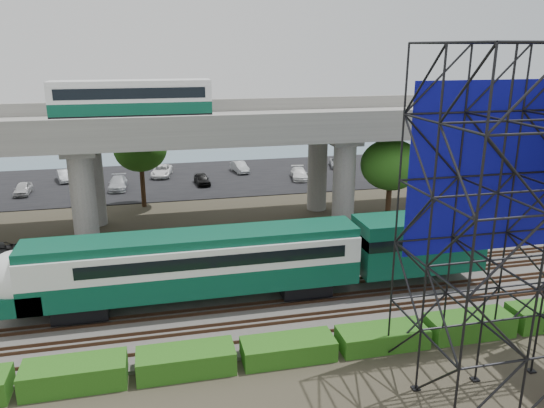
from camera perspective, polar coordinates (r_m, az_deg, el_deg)
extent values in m
plane|color=#474233|center=(30.83, -2.17, -12.23)|extent=(140.00, 140.00, 0.00)
cube|color=slate|center=(32.53, -2.84, -10.41)|extent=(90.00, 12.00, 0.20)
cube|color=black|center=(40.22, -5.00, -5.09)|extent=(90.00, 5.00, 0.08)
cube|color=black|center=(62.54, -8.06, 2.72)|extent=(90.00, 18.00, 0.08)
cube|color=slate|center=(84.03, -9.43, 6.20)|extent=(140.00, 40.00, 0.03)
cube|color=#472D1E|center=(28.38, -1.10, -14.32)|extent=(90.00, 0.08, 0.16)
cube|color=#472D1E|center=(29.60, -1.69, -12.92)|extent=(90.00, 0.08, 0.16)
cube|color=#472D1E|center=(30.08, -1.91, -12.41)|extent=(90.00, 0.08, 0.16)
cube|color=#472D1E|center=(31.32, -2.43, -11.16)|extent=(90.00, 0.08, 0.16)
cube|color=#472D1E|center=(31.81, -2.62, -10.70)|extent=(90.00, 0.08, 0.16)
cube|color=#472D1E|center=(33.08, -3.07, -9.58)|extent=(90.00, 0.08, 0.16)
cube|color=#472D1E|center=(33.58, -3.24, -9.17)|extent=(90.00, 0.08, 0.16)
cube|color=#472D1E|center=(34.86, -3.65, -8.16)|extent=(90.00, 0.08, 0.16)
cube|color=#472D1E|center=(35.37, -3.80, -7.79)|extent=(90.00, 0.08, 0.16)
cube|color=#472D1E|center=(36.67, -4.17, -6.88)|extent=(90.00, 0.08, 0.16)
cube|color=black|center=(32.14, -19.81, -10.40)|extent=(3.00, 2.20, 0.90)
cube|color=black|center=(32.97, 3.44, -8.66)|extent=(3.00, 2.20, 0.90)
cube|color=#0A4A35|center=(31.41, -8.09, -7.83)|extent=(19.00, 3.00, 1.40)
cube|color=white|center=(30.84, -8.20, -5.38)|extent=(19.00, 3.00, 1.50)
cube|color=#0A4A35|center=(30.48, -8.27, -3.63)|extent=(19.00, 2.60, 0.50)
cube|color=black|center=(30.91, -6.35, -5.16)|extent=(15.00, 3.06, 0.70)
ellipsoid|color=white|center=(31.86, -25.56, -7.26)|extent=(3.60, 3.00, 3.20)
cube|color=#0A4A35|center=(32.27, -25.33, -8.97)|extent=(2.60, 3.00, 1.10)
cube|color=#0A4A35|center=(34.87, 15.45, -3.99)|extent=(8.00, 3.00, 3.40)
cube|color=#9E9B93|center=(43.30, -6.33, 8.19)|extent=(80.00, 12.00, 1.20)
cube|color=#9E9B93|center=(37.49, -5.32, 8.69)|extent=(80.00, 0.50, 1.10)
cube|color=#9E9B93|center=(48.83, -7.20, 10.46)|extent=(80.00, 0.50, 1.10)
cylinder|color=#9E9B93|center=(40.86, -19.57, 0.20)|extent=(1.80, 1.80, 8.00)
cylinder|color=#9E9B93|center=(47.59, -18.72, 2.52)|extent=(1.80, 1.80, 8.00)
cube|color=#9E9B93|center=(43.45, -19.57, 6.16)|extent=(2.40, 9.00, 0.60)
cylinder|color=#9E9B93|center=(43.21, 7.72, 1.89)|extent=(1.80, 1.80, 8.00)
cylinder|color=#9E9B93|center=(49.63, 4.91, 3.90)|extent=(1.80, 1.80, 8.00)
cube|color=#9E9B93|center=(45.67, 6.36, 7.48)|extent=(2.40, 9.00, 0.60)
cylinder|color=#9E9B93|center=(52.24, 26.58, 2.83)|extent=(1.80, 1.80, 8.00)
cylinder|color=#9E9B93|center=(57.66, 22.26, 4.50)|extent=(1.80, 1.80, 8.00)
cube|color=#9E9B93|center=(54.29, 24.78, 7.51)|extent=(2.40, 9.00, 0.60)
cube|color=black|center=(42.91, -14.69, 8.96)|extent=(12.00, 2.50, 0.70)
cube|color=#0A4A35|center=(42.82, -14.77, 10.02)|extent=(12.00, 2.50, 0.90)
cube|color=white|center=(42.71, -14.88, 11.48)|extent=(12.00, 2.50, 1.30)
cube|color=black|center=(42.71, -14.88, 11.55)|extent=(11.00, 2.56, 0.80)
cube|color=white|center=(42.66, -14.96, 12.55)|extent=(12.00, 2.40, 0.30)
cube|color=#0D0D8F|center=(27.13, 22.12, 3.54)|extent=(8.10, 0.08, 8.25)
cube|color=black|center=(28.33, 23.62, -16.51)|extent=(9.36, 6.36, 0.08)
cube|color=#225513|center=(26.75, -20.45, -16.80)|extent=(4.60, 1.80, 1.20)
cube|color=#225513|center=(26.47, -9.23, -16.31)|extent=(4.60, 1.80, 1.15)
cube|color=#225513|center=(27.14, 1.75, -15.32)|extent=(4.60, 1.80, 1.03)
cube|color=#225513|center=(28.66, 11.76, -13.85)|extent=(4.60, 1.80, 1.01)
cube|color=#225513|center=(30.89, 20.44, -12.12)|extent=(4.60, 1.80, 1.12)
cylinder|color=#382314|center=(45.16, 12.41, 0.18)|extent=(0.44, 0.44, 4.80)
ellipsoid|color=#225513|center=(44.39, 12.66, 4.15)|extent=(4.94, 4.94, 4.18)
cylinder|color=#382314|center=(52.08, -13.75, 2.27)|extent=(0.44, 0.44, 4.80)
ellipsoid|color=#225513|center=(51.41, -13.99, 5.73)|extent=(4.94, 4.94, 4.18)
imported|color=black|center=(41.92, -27.05, -4.83)|extent=(6.06, 4.15, 1.54)
imported|color=silver|center=(60.75, -25.22, 1.51)|extent=(1.46, 3.62, 1.23)
imported|color=#A7ABAF|center=(64.90, -21.44, 2.84)|extent=(2.21, 4.03, 1.26)
imported|color=#B5B8BD|center=(59.39, -16.24, 2.16)|extent=(1.91, 4.50, 1.30)
imported|color=white|center=(64.15, -11.78, 3.51)|extent=(2.79, 4.88, 1.28)
imported|color=black|center=(59.51, -7.54, 2.68)|extent=(1.76, 3.72, 1.23)
imported|color=#9B9FA2|center=(64.97, -3.47, 3.99)|extent=(1.93, 4.01, 1.27)
imported|color=white|center=(61.53, 2.95, 3.27)|extent=(2.40, 4.52, 1.25)
imported|color=#A5A8AD|center=(68.15, 7.07, 4.42)|extent=(2.75, 4.31, 1.11)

